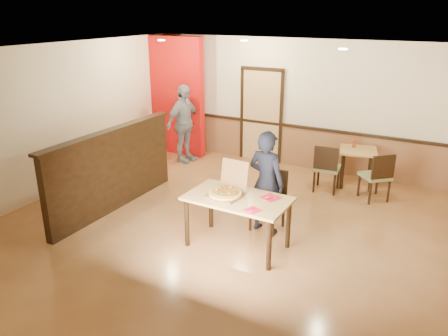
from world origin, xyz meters
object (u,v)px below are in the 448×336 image
Objects in this scene: condiment at (354,143)px; pizza_box at (227,191)px; passerby at (184,124)px; side_chair_right at (378,175)px; side_chair_left at (327,166)px; diner_chair at (270,197)px; diner at (266,183)px; side_table at (358,158)px; main_table at (238,204)px.

pizza_box is at bearing -107.26° from condiment.
side_chair_right is at bearing -83.68° from passerby.
side_chair_left reaches higher than condiment.
passerby is 11.14× the size of condiment.
side_chair_left is at bearing -113.88° from condiment.
diner is at bearing -88.87° from diner_chair.
diner_chair is at bearing -108.52° from side_table.
main_table is at bearing -98.47° from diner_chair.
side_chair_left is at bearing 81.42° from diner_chair.
condiment is (0.32, 0.73, 0.31)m from side_chair_left.
passerby is (-3.86, -0.40, 0.32)m from side_table.
side_chair_right is 2.47m from diner.
main_table is 0.84m from diner_chair.
diner reaches higher than main_table.
side_table is at bearing 73.51° from pizza_box.
main_table is at bearing 73.49° from side_chair_left.
diner_chair is 0.54× the size of passerby.
passerby is at bearing -8.41° from side_chair_left.
side_chair_right is at bearing 61.36° from pizza_box.
side_table is 5.27× the size of condiment.
diner_chair reaches higher than condiment.
diner_chair is at bearing 70.02° from pizza_box.
side_chair_right is at bearing 176.45° from side_chair_left.
side_chair_right is at bearing 62.09° from main_table.
main_table is at bearing -106.89° from side_table.
main_table is 4.08m from passerby.
diner reaches higher than diner_chair.
diner is (-1.34, -2.05, 0.32)m from side_chair_right.
side_chair_left is at bearing -41.40° from side_chair_right.
side_chair_left is 3.44m from passerby.
diner_chair is 1.15× the size of side_table.
pizza_box is at bearing -128.48° from passerby.
pizza_box is 3.58m from condiment.
side_chair_right reaches higher than condiment.
condiment is at bearing -91.47° from side_chair_right.
passerby is at bearing -45.21° from side_chair_right.
diner is (0.16, 0.66, 0.14)m from main_table.
diner_chair is 0.34m from diner.
side_table is 0.47× the size of passerby.
side_chair_left is at bearing -125.58° from side_table.
passerby is at bearing 135.49° from main_table.
passerby is (-3.41, 0.22, 0.37)m from side_chair_left.
main_table is 1.61× the size of side_chair_right.
side_table is at bearing -99.61° from diner.
side_chair_right is at bearing -115.14° from diner.
side_chair_right is 0.52× the size of passerby.
condiment is (0.72, 2.61, 0.30)m from diner_chair.
condiment is (1.06, 3.42, -0.03)m from pizza_box.
side_table is 0.51× the size of diner.
diner is at bearing 65.79° from pizza_box.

